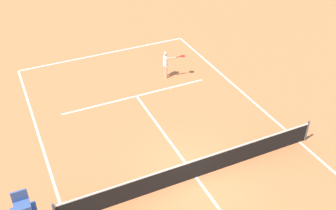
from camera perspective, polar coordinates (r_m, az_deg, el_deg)
ground_plane at (r=16.42m, az=4.02°, el=-10.27°), size 60.00×60.00×0.00m
court_lines at (r=16.42m, az=4.02°, el=-10.26°), size 10.68×24.22×0.01m
tennis_net at (r=16.07m, az=4.09°, el=-9.01°), size 11.28×0.10×1.07m
player_serving at (r=22.30m, az=-0.22°, el=6.12°), size 1.23×0.65×1.60m
tennis_ball at (r=21.52m, az=0.47°, el=2.16°), size 0.07×0.07×0.07m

